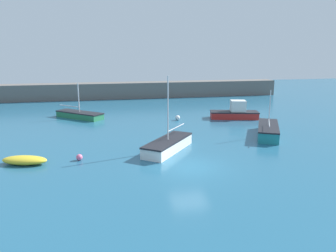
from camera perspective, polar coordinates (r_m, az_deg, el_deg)
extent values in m
cube|color=#235B7A|center=(22.00, 3.74, -7.39)|extent=(120.00, 120.00, 0.20)
cube|color=#66605B|center=(54.02, -5.77, 6.25)|extent=(48.06, 2.98, 2.51)
cube|color=white|center=(25.23, -0.01, -3.49)|extent=(4.71, 5.38, 0.78)
cube|color=black|center=(25.11, -0.01, -2.51)|extent=(4.81, 5.49, 0.12)
cylinder|color=silver|center=(24.57, -0.01, 2.96)|extent=(0.10, 0.10, 4.98)
cylinder|color=silver|center=(26.25, 1.44, -0.25)|extent=(1.91, 2.43, 0.08)
cube|color=teal|center=(30.97, 17.03, -0.85)|extent=(4.22, 6.00, 0.88)
cube|color=black|center=(30.86, 17.09, 0.05)|extent=(4.31, 6.12, 0.12)
cylinder|color=silver|center=(30.56, 17.29, 2.93)|extent=(0.08, 0.08, 3.26)
cylinder|color=silver|center=(29.26, 17.21, 0.52)|extent=(1.46, 2.71, 0.06)
ellipsoid|color=yellow|center=(24.41, -23.70, -5.47)|extent=(3.34, 2.10, 0.57)
cube|color=#287A4C|center=(38.81, -15.13, 1.79)|extent=(5.46, 5.16, 0.61)
cube|color=black|center=(38.74, -15.16, 2.32)|extent=(5.57, 5.26, 0.12)
cylinder|color=silver|center=(38.48, -15.31, 4.70)|extent=(0.12, 0.12, 3.38)
cylinder|color=silver|center=(39.76, -16.80, 3.35)|extent=(2.39, 2.17, 0.10)
cube|color=red|center=(38.05, 11.43, 1.83)|extent=(5.55, 3.07, 0.69)
cube|color=black|center=(37.98, 11.46, 2.43)|extent=(5.66, 3.13, 0.12)
cube|color=silver|center=(37.93, 12.09, 3.35)|extent=(1.94, 1.76, 1.37)
sphere|color=#EA668C|center=(23.97, -15.19, -5.28)|extent=(0.45, 0.45, 0.45)
sphere|color=white|center=(36.34, 1.67, 1.45)|extent=(0.55, 0.55, 0.55)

